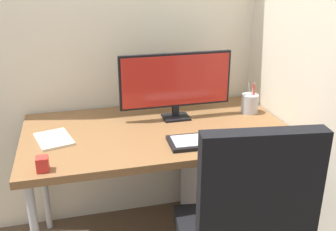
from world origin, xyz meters
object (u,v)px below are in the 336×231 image
at_px(mouse, 286,133).
at_px(notebook, 54,139).
at_px(keyboard, 216,139).
at_px(desk_clamp_accessory, 42,164).
at_px(pen_holder, 250,103).
at_px(filing_cabinet, 227,181).
at_px(monitor, 176,82).

xyz_separation_m(mouse, notebook, (-1.14, 0.24, -0.01)).
distance_m(keyboard, desk_clamp_accessory, 0.82).
bearing_deg(pen_holder, notebook, -173.88).
xyz_separation_m(mouse, pen_holder, (-0.03, 0.36, 0.04)).
xyz_separation_m(keyboard, mouse, (0.36, -0.03, 0.01)).
bearing_deg(notebook, keyboard, -29.89).
bearing_deg(desk_clamp_accessory, filing_cabinet, 20.87).
bearing_deg(notebook, monitor, -2.38).
height_order(mouse, desk_clamp_accessory, desk_clamp_accessory).
relative_size(filing_cabinet, mouse, 6.41).
relative_size(monitor, pen_holder, 3.43).
xyz_separation_m(keyboard, desk_clamp_accessory, (-0.81, -0.09, 0.02)).
bearing_deg(monitor, pen_holder, -3.29).
bearing_deg(monitor, keyboard, -72.71).
xyz_separation_m(filing_cabinet, monitor, (-0.31, 0.06, 0.64)).
bearing_deg(desk_clamp_accessory, monitor, 32.55).
distance_m(mouse, notebook, 1.16).
height_order(keyboard, mouse, mouse).
xyz_separation_m(pen_holder, desk_clamp_accessory, (-1.14, -0.42, -0.02)).
bearing_deg(keyboard, notebook, 164.71).
relative_size(filing_cabinet, pen_holder, 3.57).
height_order(mouse, notebook, mouse).
xyz_separation_m(filing_cabinet, keyboard, (-0.20, -0.29, 0.44)).
relative_size(monitor, keyboard, 1.30).
height_order(monitor, keyboard, monitor).
bearing_deg(pen_holder, filing_cabinet, -164.42).
distance_m(monitor, notebook, 0.71).
relative_size(pen_holder, notebook, 0.85).
xyz_separation_m(keyboard, pen_holder, (0.33, 0.33, 0.05)).
xyz_separation_m(monitor, keyboard, (0.11, -0.36, -0.20)).
height_order(notebook, desk_clamp_accessory, desk_clamp_accessory).
bearing_deg(mouse, filing_cabinet, 100.70).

